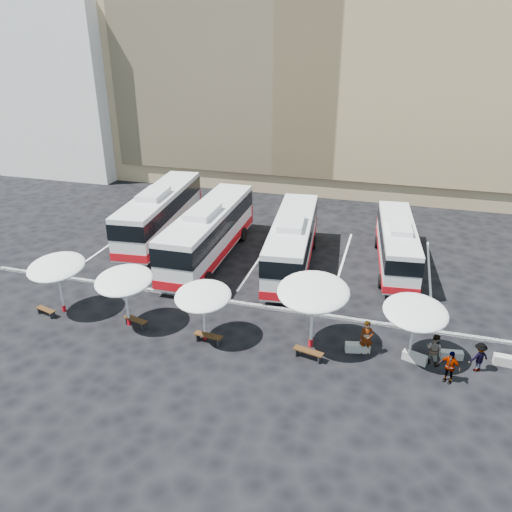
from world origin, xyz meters
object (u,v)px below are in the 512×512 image
(bus_0, at_px, (161,212))
(wood_bench_3, at_px, (308,352))
(passenger_1, at_px, (434,349))
(sunshade_3, at_px, (313,292))
(sunshade_1, at_px, (124,280))
(sunshade_0, at_px, (56,267))
(bus_2, at_px, (292,241))
(wood_bench_0, at_px, (46,310))
(sunshade_2, at_px, (203,296))
(conc_bench_1, at_px, (415,358))
(wood_bench_2, at_px, (208,337))
(sunshade_4, at_px, (416,312))
(bus_1, at_px, (209,231))
(passenger_3, at_px, (479,357))
(bus_3, at_px, (397,243))
(conc_bench_0, at_px, (357,348))
(wood_bench_1, at_px, (136,321))
(conc_bench_3, at_px, (508,361))
(passenger_0, at_px, (367,338))
(passenger_2, at_px, (450,367))
(conc_bench_2, at_px, (451,355))

(bus_0, xyz_separation_m, wood_bench_3, (14.55, -13.10, -1.74))
(passenger_1, bearing_deg, sunshade_3, 33.73)
(sunshade_1, relative_size, passenger_1, 2.03)
(sunshade_0, distance_m, passenger_1, 21.15)
(bus_2, xyz_separation_m, wood_bench_0, (-12.47, -10.52, -1.67))
(sunshade_2, height_order, conc_bench_1, sunshade_2)
(wood_bench_3, bearing_deg, bus_0, 137.99)
(sunshade_3, height_order, wood_bench_2, sunshade_3)
(sunshade_4, distance_m, passenger_1, 2.29)
(wood_bench_2, bearing_deg, bus_1, 110.44)
(bus_2, bearing_deg, passenger_3, -44.39)
(bus_3, xyz_separation_m, conc_bench_1, (1.40, -11.36, -1.52))
(bus_1, distance_m, conc_bench_0, 14.72)
(wood_bench_1, height_order, conc_bench_3, conc_bench_3)
(conc_bench_0, relative_size, passenger_1, 0.75)
(passenger_1, bearing_deg, conc_bench_0, 31.79)
(conc_bench_0, distance_m, passenger_0, 0.83)
(conc_bench_1, relative_size, passenger_2, 0.71)
(bus_3, height_order, wood_bench_2, bus_3)
(conc_bench_2, bearing_deg, bus_0, 152.92)
(sunshade_1, relative_size, passenger_0, 1.79)
(sunshade_3, height_order, conc_bench_1, sunshade_3)
(conc_bench_3, bearing_deg, sunshade_2, -172.34)
(wood_bench_3, height_order, passenger_1, passenger_1)
(conc_bench_2, bearing_deg, conc_bench_3, 3.83)
(conc_bench_0, bearing_deg, wood_bench_0, -175.42)
(conc_bench_2, bearing_deg, conc_bench_1, -156.26)
(conc_bench_3, distance_m, passenger_2, 3.73)
(bus_2, xyz_separation_m, wood_bench_2, (-2.26, -10.48, -1.62))
(conc_bench_0, relative_size, passenger_0, 0.66)
(sunshade_2, xyz_separation_m, wood_bench_3, (5.73, -0.17, -2.30))
(conc_bench_1, bearing_deg, bus_0, 149.10)
(conc_bench_1, bearing_deg, conc_bench_0, 178.82)
(sunshade_4, relative_size, passenger_1, 2.34)
(bus_1, bearing_deg, conc_bench_1, -32.47)
(sunshade_0, bearing_deg, sunshade_2, -2.62)
(passenger_2, bearing_deg, bus_3, 127.80)
(sunshade_4, height_order, conc_bench_1, sunshade_4)
(passenger_0, relative_size, passenger_1, 1.13)
(wood_bench_2, bearing_deg, sunshade_3, 12.50)
(wood_bench_0, height_order, passenger_3, passenger_3)
(bus_3, bearing_deg, passenger_3, -74.71)
(bus_3, distance_m, conc_bench_1, 11.55)
(sunshade_0, relative_size, passenger_1, 2.04)
(sunshade_1, bearing_deg, wood_bench_0, -175.30)
(conc_bench_0, height_order, passenger_1, passenger_1)
(sunshade_0, relative_size, conc_bench_0, 2.73)
(wood_bench_0, bearing_deg, passenger_0, 4.26)
(wood_bench_0, xyz_separation_m, passenger_0, (18.40, 1.37, 0.64))
(conc_bench_3, bearing_deg, conc_bench_2, -176.17)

